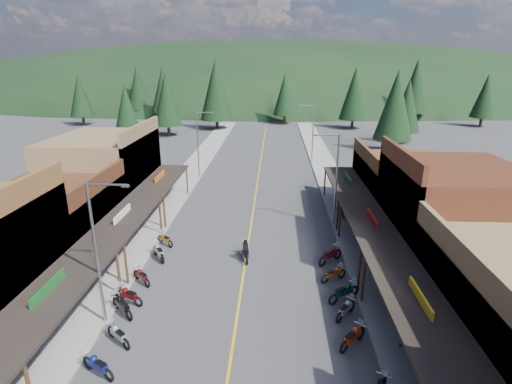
# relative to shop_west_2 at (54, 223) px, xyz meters

# --- Properties ---
(ground) EXTENTS (220.00, 220.00, 0.00)m
(ground) POSITION_rel_shop_west_2_xyz_m (13.75, -1.70, -2.53)
(ground) COLOR #38383A
(ground) RESTS_ON ground
(centerline) EXTENTS (0.15, 90.00, 0.01)m
(centerline) POSITION_rel_shop_west_2_xyz_m (13.75, 18.30, -2.53)
(centerline) COLOR gold
(centerline) RESTS_ON ground
(sidewalk_west) EXTENTS (3.40, 94.00, 0.15)m
(sidewalk_west) POSITION_rel_shop_west_2_xyz_m (5.05, 18.30, -2.46)
(sidewalk_west) COLOR gray
(sidewalk_west) RESTS_ON ground
(sidewalk_east) EXTENTS (3.40, 94.00, 0.15)m
(sidewalk_east) POSITION_rel_shop_west_2_xyz_m (22.45, 18.30, -2.46)
(sidewalk_east) COLOR gray
(sidewalk_east) RESTS_ON ground
(shop_west_2) EXTENTS (10.90, 9.00, 6.20)m
(shop_west_2) POSITION_rel_shop_west_2_xyz_m (0.00, 0.00, 0.00)
(shop_west_2) COLOR #3F2111
(shop_west_2) RESTS_ON ground
(shop_west_3) EXTENTS (10.90, 10.20, 8.20)m
(shop_west_3) POSITION_rel_shop_west_2_xyz_m (-0.03, 9.60, 0.99)
(shop_west_3) COLOR brown
(shop_west_3) RESTS_ON ground
(shop_east_2) EXTENTS (10.90, 9.00, 8.20)m
(shop_east_2) POSITION_rel_shop_west_2_xyz_m (27.54, 0.00, 0.99)
(shop_east_2) COLOR #562B19
(shop_east_2) RESTS_ON ground
(shop_east_3) EXTENTS (10.90, 10.20, 6.20)m
(shop_east_3) POSITION_rel_shop_west_2_xyz_m (27.51, 9.60, -0.00)
(shop_east_3) COLOR #4C2D16
(shop_east_3) RESTS_ON ground
(streetlight_0) EXTENTS (2.16, 0.18, 8.00)m
(streetlight_0) POSITION_rel_shop_west_2_xyz_m (6.80, -7.70, 1.93)
(streetlight_0) COLOR gray
(streetlight_0) RESTS_ON ground
(streetlight_1) EXTENTS (2.16, 0.18, 8.00)m
(streetlight_1) POSITION_rel_shop_west_2_xyz_m (6.80, 20.30, 1.93)
(streetlight_1) COLOR gray
(streetlight_1) RESTS_ON ground
(streetlight_2) EXTENTS (2.16, 0.18, 8.00)m
(streetlight_2) POSITION_rel_shop_west_2_xyz_m (20.71, 6.30, 1.93)
(streetlight_2) COLOR gray
(streetlight_2) RESTS_ON ground
(streetlight_3) EXTENTS (2.16, 0.18, 8.00)m
(streetlight_3) POSITION_rel_shop_west_2_xyz_m (20.71, 28.30, 1.93)
(streetlight_3) COLOR gray
(streetlight_3) RESTS_ON ground
(ridge_hill) EXTENTS (310.00, 140.00, 60.00)m
(ridge_hill) POSITION_rel_shop_west_2_xyz_m (13.75, 133.30, -2.53)
(ridge_hill) COLOR black
(ridge_hill) RESTS_ON ground
(pine_0) EXTENTS (5.04, 5.04, 11.00)m
(pine_0) POSITION_rel_shop_west_2_xyz_m (-26.25, 60.30, 3.95)
(pine_0) COLOR black
(pine_0) RESTS_ON ground
(pine_1) EXTENTS (5.88, 5.88, 12.50)m
(pine_1) POSITION_rel_shop_west_2_xyz_m (-10.25, 68.30, 4.70)
(pine_1) COLOR black
(pine_1) RESTS_ON ground
(pine_2) EXTENTS (6.72, 6.72, 14.00)m
(pine_2) POSITION_rel_shop_west_2_xyz_m (3.75, 56.30, 5.46)
(pine_2) COLOR black
(pine_2) RESTS_ON ground
(pine_3) EXTENTS (5.04, 5.04, 11.00)m
(pine_3) POSITION_rel_shop_west_2_xyz_m (17.75, 64.30, 3.95)
(pine_3) COLOR black
(pine_3) RESTS_ON ground
(pine_4) EXTENTS (5.88, 5.88, 12.50)m
(pine_4) POSITION_rel_shop_west_2_xyz_m (31.75, 58.30, 4.70)
(pine_4) COLOR black
(pine_4) RESTS_ON ground
(pine_5) EXTENTS (6.72, 6.72, 14.00)m
(pine_5) POSITION_rel_shop_west_2_xyz_m (47.75, 70.30, 5.46)
(pine_5) COLOR black
(pine_5) RESTS_ON ground
(pine_6) EXTENTS (5.04, 5.04, 11.00)m
(pine_6) POSITION_rel_shop_west_2_xyz_m (59.75, 62.30, 3.95)
(pine_6) COLOR black
(pine_6) RESTS_ON ground
(pine_7) EXTENTS (5.88, 5.88, 12.50)m
(pine_7) POSITION_rel_shop_west_2_xyz_m (-18.25, 74.30, 4.70)
(pine_7) COLOR black
(pine_7) RESTS_ON ground
(pine_8) EXTENTS (4.48, 4.48, 10.00)m
(pine_8) POSITION_rel_shop_west_2_xyz_m (-8.25, 38.30, 3.44)
(pine_8) COLOR black
(pine_8) RESTS_ON ground
(pine_9) EXTENTS (4.93, 4.93, 10.80)m
(pine_9) POSITION_rel_shop_west_2_xyz_m (37.75, 43.30, 3.85)
(pine_9) COLOR black
(pine_9) RESTS_ON ground
(pine_10) EXTENTS (5.38, 5.38, 11.60)m
(pine_10) POSITION_rel_shop_west_2_xyz_m (-4.25, 48.30, 4.25)
(pine_10) COLOR black
(pine_10) RESTS_ON ground
(pine_11) EXTENTS (5.82, 5.82, 12.40)m
(pine_11) POSITION_rel_shop_west_2_xyz_m (33.75, 36.30, 4.65)
(pine_11) COLOR black
(pine_11) RESTS_ON ground
(bike_west_3) EXTENTS (2.08, 1.56, 1.14)m
(bike_west_3) POSITION_rel_shop_west_2_xyz_m (7.89, -11.45, -1.96)
(bike_west_3) COLOR navy
(bike_west_3) RESTS_ON ground
(bike_west_4) EXTENTS (1.95, 1.76, 1.13)m
(bike_west_4) POSITION_rel_shop_west_2_xyz_m (8.01, -9.30, -1.97)
(bike_west_4) COLOR gray
(bike_west_4) RESTS_ON ground
(bike_west_5) EXTENTS (2.09, 2.03, 1.25)m
(bike_west_5) POSITION_rel_shop_west_2_xyz_m (7.32, -6.92, -1.91)
(bike_west_5) COLOR black
(bike_west_5) RESTS_ON ground
(bike_west_6) EXTENTS (2.15, 1.52, 1.18)m
(bike_west_6) POSITION_rel_shop_west_2_xyz_m (7.30, -5.84, -1.94)
(bike_west_6) COLOR #640D0F
(bike_west_6) RESTS_ON ground
(bike_west_7) EXTENTS (1.85, 1.80, 1.11)m
(bike_west_7) POSITION_rel_shop_west_2_xyz_m (7.34, -3.60, -1.98)
(bike_west_7) COLOR maroon
(bike_west_7) RESTS_ON ground
(bike_west_8) EXTENTS (1.83, 2.26, 1.27)m
(bike_west_8) POSITION_rel_shop_west_2_xyz_m (7.53, -0.32, -1.90)
(bike_west_8) COLOR gray
(bike_west_8) RESTS_ON ground
(bike_west_9) EXTENTS (1.81, 1.69, 1.06)m
(bike_west_9) POSITION_rel_shop_west_2_xyz_m (7.39, 1.96, -2.00)
(bike_west_9) COLOR #9B5F0B
(bike_west_9) RESTS_ON ground
(bike_east_4) EXTENTS (1.91, 1.97, 1.18)m
(bike_east_4) POSITION_rel_shop_west_2_xyz_m (19.73, -8.93, -1.94)
(bike_east_4) COLOR #C6390E
(bike_east_4) RESTS_ON ground
(bike_east_5) EXTENTS (1.72, 1.93, 1.11)m
(bike_east_5) POSITION_rel_shop_west_2_xyz_m (19.76, -6.56, -1.98)
(bike_east_5) COLOR #ACABB1
(bike_east_5) RESTS_ON ground
(bike_east_6) EXTENTS (2.27, 1.86, 1.28)m
(bike_east_6) POSITION_rel_shop_west_2_xyz_m (19.91, -4.98, -1.89)
(bike_east_6) COLOR #0D4227
(bike_east_6) RESTS_ON ground
(bike_east_7) EXTENTS (1.97, 1.54, 1.09)m
(bike_east_7) POSITION_rel_shop_west_2_xyz_m (19.61, -2.72, -1.99)
(bike_east_7) COLOR #BE550D
(bike_east_7) RESTS_ON ground
(bike_east_8) EXTENTS (2.24, 2.18, 1.34)m
(bike_east_8) POSITION_rel_shop_west_2_xyz_m (19.73, -0.28, -1.86)
(bike_east_8) COLOR maroon
(bike_east_8) RESTS_ON ground
(rider_on_bike) EXTENTS (1.08, 2.26, 1.65)m
(rider_on_bike) POSITION_rel_shop_west_2_xyz_m (13.76, -0.09, -1.87)
(rider_on_bike) COLOR black
(rider_on_bike) RESTS_ON ground
(pedestrian_east_a) EXTENTS (0.57, 0.71, 1.69)m
(pedestrian_east_a) POSITION_rel_shop_west_2_xyz_m (22.12, -8.91, -1.54)
(pedestrian_east_a) COLOR black
(pedestrian_east_a) RESTS_ON sidewalk_east
(pedestrian_east_b) EXTENTS (0.86, 0.55, 1.68)m
(pedestrian_east_b) POSITION_rel_shop_west_2_xyz_m (21.64, 7.88, -1.54)
(pedestrian_east_b) COLOR brown
(pedestrian_east_b) RESTS_ON sidewalk_east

